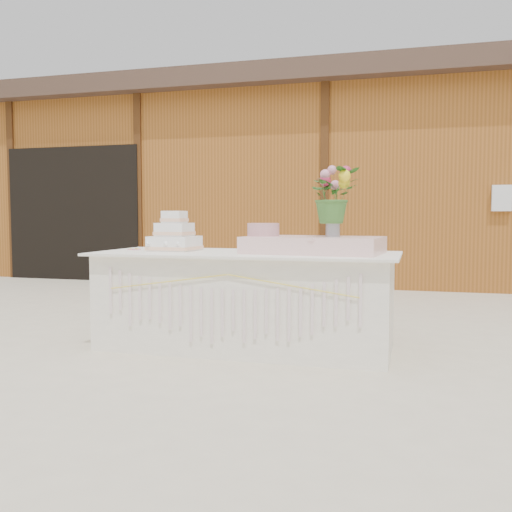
{
  "coord_description": "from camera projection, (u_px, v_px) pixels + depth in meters",
  "views": [
    {
      "loc": [
        1.31,
        -4.33,
        1.06
      ],
      "look_at": [
        0.0,
        0.3,
        0.72
      ],
      "focal_mm": 40.0,
      "sensor_mm": 36.0,
      "label": 1
    }
  ],
  "objects": [
    {
      "name": "ground",
      "position": [
        246.0,
        348.0,
        4.59
      ],
      "size": [
        80.0,
        80.0,
        0.0
      ],
      "primitive_type": "plane",
      "color": "beige",
      "rests_on": "ground"
    },
    {
      "name": "barn",
      "position": [
        341.0,
        182.0,
        10.23
      ],
      "size": [
        12.6,
        4.6,
        3.3
      ],
      "color": "#91531E",
      "rests_on": "ground"
    },
    {
      "name": "cake_table",
      "position": [
        246.0,
        300.0,
        4.56
      ],
      "size": [
        2.4,
        1.0,
        0.77
      ],
      "color": "white",
      "rests_on": "ground"
    },
    {
      "name": "wedding_cake",
      "position": [
        175.0,
        237.0,
        4.74
      ],
      "size": [
        0.38,
        0.38,
        0.33
      ],
      "rotation": [
        0.0,
        0.0,
        -0.04
      ],
      "color": "white",
      "rests_on": "cake_table"
    },
    {
      "name": "pink_cake_stand",
      "position": [
        263.0,
        236.0,
        4.5
      ],
      "size": [
        0.32,
        0.32,
        0.23
      ],
      "color": "white",
      "rests_on": "cake_table"
    },
    {
      "name": "satin_runner",
      "position": [
        314.0,
        245.0,
        4.39
      ],
      "size": [
        1.08,
        0.7,
        0.13
      ],
      "primitive_type": "cube",
      "rotation": [
        0.0,
        0.0,
        -0.1
      ],
      "color": "#FECECC",
      "rests_on": "cake_table"
    },
    {
      "name": "flower_vase",
      "position": [
        333.0,
        227.0,
        4.35
      ],
      "size": [
        0.11,
        0.11,
        0.15
      ],
      "primitive_type": "cylinder",
      "color": "#A2A2A7",
      "rests_on": "satin_runner"
    },
    {
      "name": "bouquet",
      "position": [
        333.0,
        189.0,
        4.33
      ],
      "size": [
        0.5,
        0.48,
        0.42
      ],
      "primitive_type": "imported",
      "rotation": [
        0.0,
        0.0,
        0.55
      ],
      "color": "#3B6F2C",
      "rests_on": "flower_vase"
    },
    {
      "name": "loose_flowers",
      "position": [
        133.0,
        249.0,
        4.84
      ],
      "size": [
        0.12,
        0.29,
        0.02
      ],
      "primitive_type": null,
      "rotation": [
        0.0,
        0.0,
        -0.01
      ],
      "color": "pink",
      "rests_on": "cake_table"
    }
  ]
}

